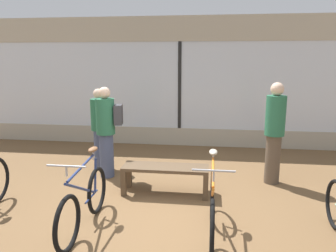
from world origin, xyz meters
The scene contains 8 objects.
ground_plane centered at (0.00, 0.00, 0.00)m, with size 24.00×24.00×0.00m, color brown.
shop_back_wall centered at (0.00, 3.89, 1.64)m, with size 12.00×0.08×3.20m.
bicycle_left centered at (-0.80, -0.51, 0.37)m, with size 0.46×1.65×1.02m.
bicycle_right centered at (0.84, -0.48, 0.39)m, with size 0.46×1.69×1.03m.
display_bench centered at (0.08, 0.76, 0.38)m, with size 1.40×0.44×0.47m.
customer_near_rack centered at (1.90, 1.49, 0.95)m, with size 0.42×0.42×1.79m.
customer_by_window centered at (-1.41, 1.90, 0.84)m, with size 0.38×0.38×1.61m.
customer_mid_floor centered at (-1.10, 1.41, 0.91)m, with size 0.52×0.38×1.69m.
Camera 1 is at (0.79, -4.27, 2.19)m, focal length 35.00 mm.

